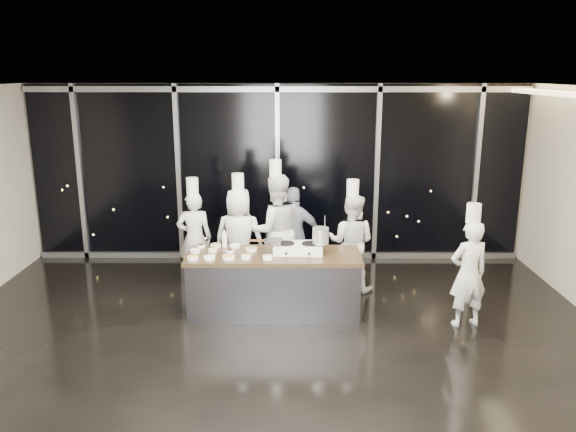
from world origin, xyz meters
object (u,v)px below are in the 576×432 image
at_px(stove, 298,248).
at_px(chef_center, 276,230).
at_px(chef_far_left, 195,237).
at_px(stock_pot, 321,236).
at_px(guest, 294,235).
at_px(chef_left, 239,237).
at_px(chef_right, 351,242).
at_px(frying_pan, 273,241).
at_px(demo_counter, 274,283).
at_px(chef_side, 469,272).

distance_m(stove, chef_center, 1.14).
bearing_deg(chef_far_left, stock_pot, 144.20).
bearing_deg(guest, chef_far_left, 9.53).
relative_size(chef_far_left, guest, 1.11).
height_order(chef_far_left, chef_left, chef_left).
height_order(stock_pot, guest, guest).
distance_m(stove, chef_right, 1.23).
distance_m(frying_pan, chef_right, 1.51).
relative_size(demo_counter, frying_pan, 5.14).
xyz_separation_m(stock_pot, guest, (-0.37, 1.23, -0.35)).
bearing_deg(stove, chef_right, 47.85).
height_order(stock_pot, chef_side, chef_side).
height_order(stove, stock_pot, stock_pot).
distance_m(chef_far_left, chef_left, 0.74).
bearing_deg(chef_right, chef_center, 8.73).
bearing_deg(demo_counter, chef_center, 90.10).
height_order(chef_left, chef_center, chef_center).
relative_size(stove, chef_side, 0.41).
xyz_separation_m(chef_left, chef_right, (1.78, -0.11, -0.04)).
bearing_deg(stove, chef_far_left, 149.05).
bearing_deg(chef_left, demo_counter, 122.64).
bearing_deg(chef_far_left, chef_right, 168.75).
bearing_deg(stove, demo_counter, -165.72).
bearing_deg(chef_left, chef_right, -179.87).
bearing_deg(guest, chef_side, 150.53).
distance_m(stove, frying_pan, 0.37).
distance_m(demo_counter, frying_pan, 0.62).
relative_size(stove, chef_center, 0.34).
xyz_separation_m(stove, guest, (-0.06, 1.20, -0.16)).
relative_size(demo_counter, chef_right, 1.38).
xyz_separation_m(demo_counter, frying_pan, (-0.01, 0.08, 0.61)).
bearing_deg(chef_left, stock_pot, 144.57).
height_order(stock_pot, chef_center, chef_center).
height_order(stove, chef_center, chef_center).
bearing_deg(chef_far_left, frying_pan, 133.99).
distance_m(chef_left, chef_center, 0.60).
bearing_deg(chef_far_left, guest, 177.54).
height_order(stove, chef_left, chef_left).
distance_m(stock_pot, chef_center, 1.32).
xyz_separation_m(demo_counter, chef_center, (-0.00, 1.16, 0.47)).
distance_m(stove, chef_far_left, 2.00).
relative_size(chef_right, chef_side, 1.04).
bearing_deg(demo_counter, guest, 77.16).
bearing_deg(chef_left, chef_center, -165.86).
xyz_separation_m(stove, frying_pan, (-0.36, 0.00, 0.10)).
relative_size(frying_pan, chef_far_left, 0.27).
relative_size(stock_pot, chef_right, 0.13).
relative_size(stock_pot, chef_side, 0.13).
relative_size(chef_left, chef_center, 0.90).
bearing_deg(chef_side, chef_left, -37.55).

